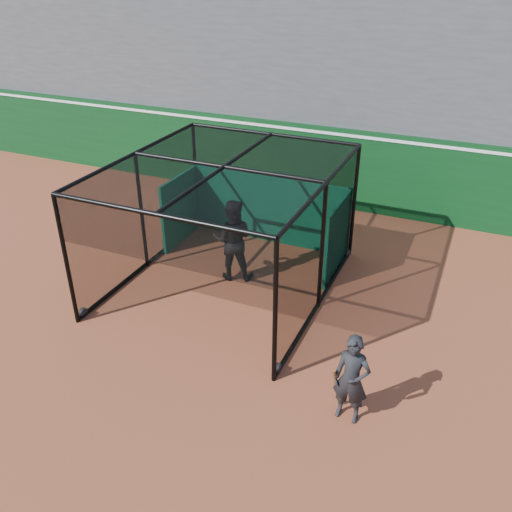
% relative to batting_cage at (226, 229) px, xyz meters
% --- Properties ---
extents(ground, '(120.00, 120.00, 0.00)m').
position_rel_batting_cage_xyz_m(ground, '(0.41, -2.75, -1.49)').
color(ground, brown).
rests_on(ground, ground).
extents(outfield_wall, '(50.00, 0.50, 2.50)m').
position_rel_batting_cage_xyz_m(outfield_wall, '(0.41, 5.75, -0.21)').
color(outfield_wall, '#0A3714').
rests_on(outfield_wall, ground).
extents(grandstand, '(50.00, 7.85, 8.95)m').
position_rel_batting_cage_xyz_m(grandstand, '(0.41, 9.52, 2.98)').
color(grandstand, '#4C4C4F').
rests_on(grandstand, ground).
extents(batting_cage, '(4.71, 5.48, 2.99)m').
position_rel_batting_cage_xyz_m(batting_cage, '(0.00, 0.00, 0.00)').
color(batting_cage, black).
rests_on(batting_cage, ground).
extents(batter, '(1.19, 1.05, 2.05)m').
position_rel_batting_cage_xyz_m(batter, '(-0.03, 0.38, -0.47)').
color(batter, black).
rests_on(batter, ground).
extents(on_deck_player, '(0.64, 0.44, 1.68)m').
position_rel_batting_cage_xyz_m(on_deck_player, '(3.83, -3.06, -0.66)').
color(on_deck_player, black).
rests_on(on_deck_player, ground).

